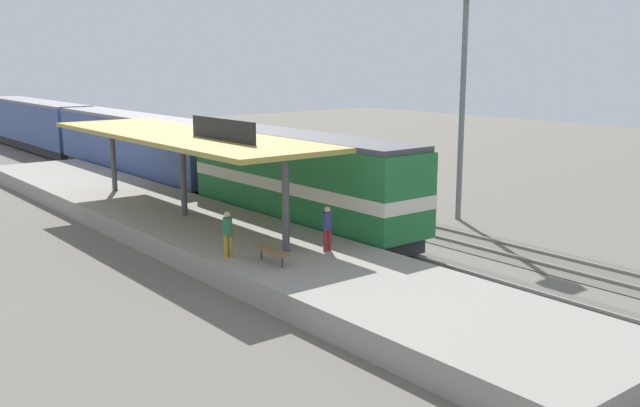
# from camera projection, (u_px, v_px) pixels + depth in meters

# --- Properties ---
(ground_plane) EXTENTS (120.00, 120.00, 0.00)m
(ground_plane) POSITION_uv_depth(u_px,v_px,m) (299.00, 215.00, 37.22)
(ground_plane) COLOR #666056
(track_near) EXTENTS (3.20, 110.00, 0.16)m
(track_near) POSITION_uv_depth(u_px,v_px,m) (267.00, 220.00, 35.99)
(track_near) COLOR #565249
(track_near) RESTS_ON ground
(track_far) EXTENTS (3.20, 110.00, 0.16)m
(track_far) POSITION_uv_depth(u_px,v_px,m) (337.00, 208.00, 38.80)
(track_far) COLOR #565249
(track_far) RESTS_ON ground
(platform) EXTENTS (6.00, 44.00, 0.90)m
(platform) POSITION_uv_depth(u_px,v_px,m) (185.00, 225.00, 33.09)
(platform) COLOR gray
(platform) RESTS_ON ground
(station_canopy) EXTENTS (5.20, 18.00, 4.70)m
(station_canopy) POSITION_uv_depth(u_px,v_px,m) (183.00, 137.00, 32.21)
(station_canopy) COLOR #47474C
(station_canopy) RESTS_ON platform
(platform_bench) EXTENTS (0.44, 1.70, 0.50)m
(platform_bench) POSITION_uv_depth(u_px,v_px,m) (271.00, 251.00, 25.12)
(platform_bench) COLOR #333338
(platform_bench) RESTS_ON platform
(locomotive) EXTENTS (2.93, 14.43, 4.44)m
(locomotive) POSITION_uv_depth(u_px,v_px,m) (300.00, 181.00, 33.36)
(locomotive) COLOR #28282D
(locomotive) RESTS_ON track_near
(passenger_carriage_front) EXTENTS (2.90, 20.00, 4.24)m
(passenger_carriage_front) POSITION_uv_depth(u_px,v_px,m) (137.00, 147.00, 47.16)
(passenger_carriage_front) COLOR #28282D
(passenger_carriage_front) RESTS_ON track_near
(passenger_carriage_rear) EXTENTS (2.90, 20.00, 4.24)m
(passenger_carriage_rear) POSITION_uv_depth(u_px,v_px,m) (37.00, 124.00, 63.09)
(passenger_carriage_rear) COLOR #28282D
(passenger_carriage_rear) RESTS_ON track_near
(freight_car) EXTENTS (2.80, 12.00, 3.54)m
(freight_car) POSITION_uv_depth(u_px,v_px,m) (267.00, 160.00, 43.52)
(freight_car) COLOR #28282D
(freight_car) RESTS_ON track_far
(light_mast) EXTENTS (1.10, 1.10, 11.70)m
(light_mast) POSITION_uv_depth(u_px,v_px,m) (464.00, 51.00, 34.66)
(light_mast) COLOR slate
(light_mast) RESTS_ON ground
(person_waiting) EXTENTS (0.34, 0.34, 1.71)m
(person_waiting) POSITION_uv_depth(u_px,v_px,m) (228.00, 232.00, 25.84)
(person_waiting) COLOR olive
(person_waiting) RESTS_ON platform
(person_walking) EXTENTS (0.34, 0.34, 1.71)m
(person_walking) POSITION_uv_depth(u_px,v_px,m) (327.00, 226.00, 26.66)
(person_walking) COLOR maroon
(person_walking) RESTS_ON platform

